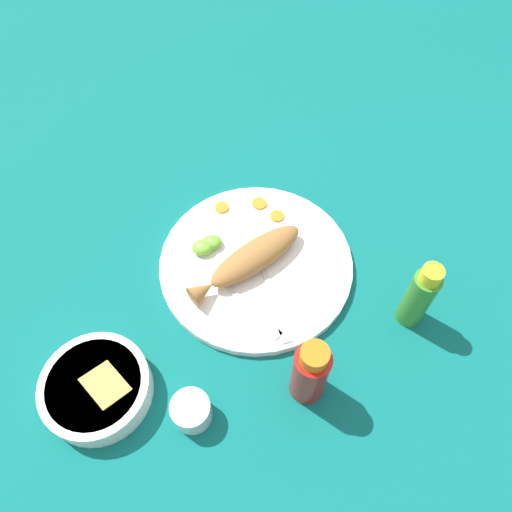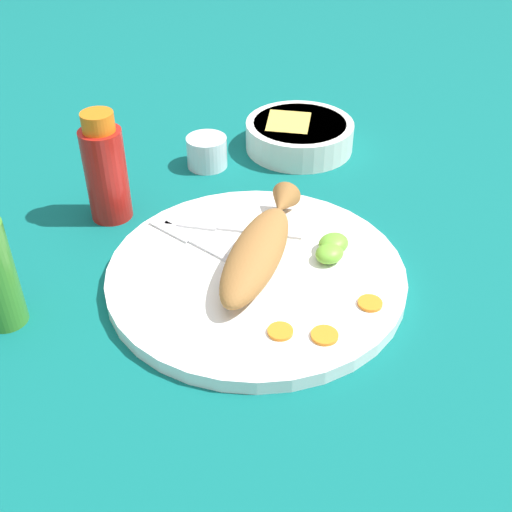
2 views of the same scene
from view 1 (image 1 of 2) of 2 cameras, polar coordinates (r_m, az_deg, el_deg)
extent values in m
plane|color=#0C605B|center=(0.96, 0.00, -1.21)|extent=(4.00, 4.00, 0.00)
cylinder|color=white|center=(0.95, 0.00, -0.93)|extent=(0.37, 0.37, 0.02)
ellipsoid|color=#996633|center=(0.93, 0.00, 0.07)|extent=(0.21, 0.15, 0.04)
cone|color=#996633|center=(0.89, -6.15, -3.97)|extent=(0.06, 0.06, 0.04)
cube|color=silver|center=(0.92, 1.28, -2.79)|extent=(0.02, 0.12, 0.00)
cube|color=silver|center=(0.88, 2.94, -7.82)|extent=(0.02, 0.07, 0.00)
cube|color=silver|center=(0.91, -2.98, -3.86)|extent=(0.07, 0.10, 0.00)
cube|color=silver|center=(0.88, 1.07, -7.69)|extent=(0.05, 0.07, 0.00)
cylinder|color=orange|center=(1.00, 2.42, 4.59)|extent=(0.03, 0.03, 0.00)
cylinder|color=orange|center=(1.02, 0.39, 6.03)|extent=(0.03, 0.03, 0.00)
cylinder|color=orange|center=(1.02, -3.91, 5.56)|extent=(0.03, 0.03, 0.00)
ellipsoid|color=#6BB233|center=(0.96, -5.06, 1.58)|extent=(0.04, 0.03, 0.02)
ellipsoid|color=#6BB233|center=(0.95, -6.10, 1.01)|extent=(0.04, 0.03, 0.02)
cylinder|color=#B21914|center=(0.80, 6.13, -13.28)|extent=(0.06, 0.06, 0.13)
cylinder|color=orange|center=(0.73, 6.70, -11.26)|extent=(0.04, 0.04, 0.03)
cylinder|color=#3D8428|center=(0.89, 17.97, -4.67)|extent=(0.05, 0.05, 0.13)
cylinder|color=yellow|center=(0.83, 19.42, -2.06)|extent=(0.03, 0.03, 0.03)
cylinder|color=silver|center=(0.83, -7.40, -17.16)|extent=(0.06, 0.06, 0.05)
cylinder|color=white|center=(0.85, -7.30, -17.40)|extent=(0.05, 0.05, 0.02)
cylinder|color=white|center=(0.88, -17.74, -14.19)|extent=(0.18, 0.18, 0.05)
cylinder|color=olive|center=(0.86, -18.00, -13.87)|extent=(0.15, 0.15, 0.02)
cube|color=gold|center=(0.85, -16.11, -13.44)|extent=(0.10, 0.10, 0.02)
camera|label=2|loc=(1.11, 23.66, 37.60)|focal=45.00mm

